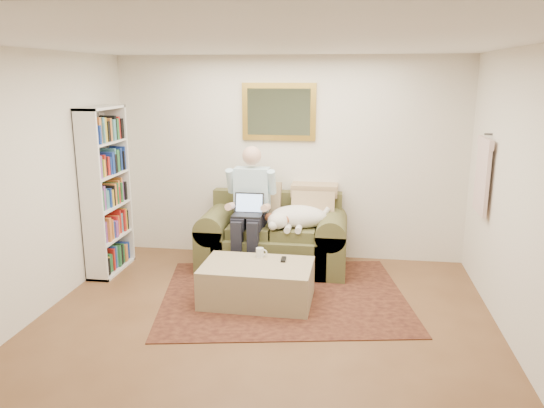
% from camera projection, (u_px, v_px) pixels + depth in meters
% --- Properties ---
extents(room_shell, '(4.51, 5.00, 2.61)m').
position_uv_depth(room_shell, '(261.00, 195.00, 4.77)').
color(room_shell, brown).
rests_on(room_shell, ground).
extents(rug, '(2.94, 2.52, 0.01)m').
position_uv_depth(rug, '(284.00, 295.00, 5.81)').
color(rug, black).
rests_on(rug, room_shell).
extents(sofa, '(1.80, 0.92, 1.08)m').
position_uv_depth(sofa, '(274.00, 243.00, 6.62)').
color(sofa, '#4D4928').
rests_on(sofa, room_shell).
extents(seated_man, '(0.59, 0.85, 1.52)m').
position_uv_depth(seated_man, '(249.00, 211.00, 6.39)').
color(seated_man, '#8CC7D8').
rests_on(seated_man, sofa).
extents(laptop, '(0.35, 0.28, 0.25)m').
position_uv_depth(laptop, '(248.00, 209.00, 6.32)').
color(laptop, black).
rests_on(laptop, seated_man).
extents(sleeping_dog, '(0.74, 0.47, 0.28)m').
position_uv_depth(sleeping_dog, '(299.00, 217.00, 6.40)').
color(sleeping_dog, white).
rests_on(sleeping_dog, sofa).
extents(ottoman, '(1.17, 0.76, 0.42)m').
position_uv_depth(ottoman, '(257.00, 283.00, 5.61)').
color(ottoman, tan).
rests_on(ottoman, room_shell).
extents(coffee_mug, '(0.08, 0.08, 0.10)m').
position_uv_depth(coffee_mug, '(260.00, 252.00, 5.78)').
color(coffee_mug, white).
rests_on(coffee_mug, ottoman).
extents(tv_remote, '(0.06, 0.15, 0.02)m').
position_uv_depth(tv_remote, '(283.00, 259.00, 5.69)').
color(tv_remote, black).
rests_on(tv_remote, ottoman).
extents(bookshelf, '(0.28, 0.80, 2.00)m').
position_uv_depth(bookshelf, '(106.00, 191.00, 6.34)').
color(bookshelf, white).
rests_on(bookshelf, room_shell).
extents(wall_mirror, '(0.94, 0.04, 0.72)m').
position_uv_depth(wall_mirror, '(279.00, 112.00, 6.69)').
color(wall_mirror, gold).
rests_on(wall_mirror, room_shell).
extents(hanging_shirt, '(0.06, 0.52, 0.90)m').
position_uv_depth(hanging_shirt, '(483.00, 172.00, 5.65)').
color(hanging_shirt, beige).
rests_on(hanging_shirt, room_shell).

